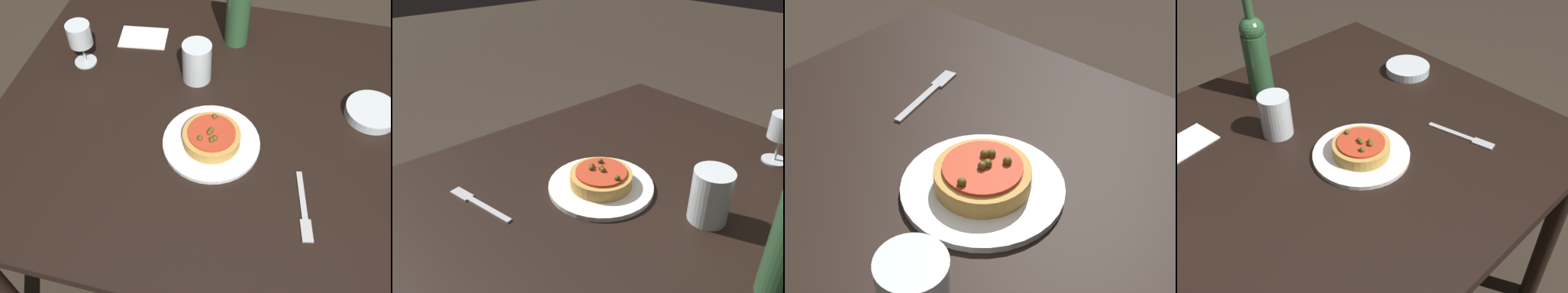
% 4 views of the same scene
% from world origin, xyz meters
% --- Properties ---
extents(dining_table, '(1.19, 1.07, 0.76)m').
position_xyz_m(dining_table, '(0.00, 0.00, 0.67)').
color(dining_table, black).
rests_on(dining_table, ground_plane).
extents(dinner_plate, '(0.26, 0.26, 0.01)m').
position_xyz_m(dinner_plate, '(-0.04, 0.09, 0.77)').
color(dinner_plate, white).
rests_on(dinner_plate, dining_table).
extents(pizza, '(0.15, 0.15, 0.05)m').
position_xyz_m(pizza, '(-0.04, 0.09, 0.79)').
color(pizza, gold).
rests_on(pizza, dinner_plate).
extents(fork, '(0.06, 0.19, 0.00)m').
position_xyz_m(fork, '(-0.30, 0.24, 0.76)').
color(fork, '#B7B7BC').
rests_on(fork, dining_table).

